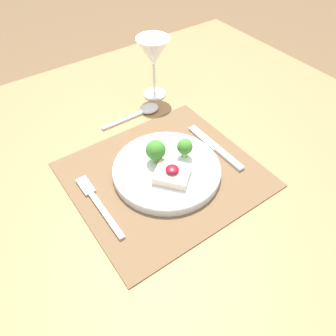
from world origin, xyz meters
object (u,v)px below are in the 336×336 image
(fork, at_px, (97,202))
(spoon, at_px, (145,110))
(knife, at_px, (218,150))
(wine_glass_near, at_px, (153,54))
(dinner_plate, at_px, (168,169))

(fork, bearing_deg, spoon, 38.93)
(knife, relative_size, wine_glass_near, 1.09)
(knife, xyz_separation_m, spoon, (-0.06, 0.24, 0.00))
(dinner_plate, distance_m, knife, 0.15)
(wine_glass_near, bearing_deg, knife, -91.78)
(spoon, bearing_deg, fork, -137.20)
(spoon, height_order, wine_glass_near, wine_glass_near)
(fork, height_order, wine_glass_near, wine_glass_near)
(dinner_plate, bearing_deg, wine_glass_near, 61.75)
(dinner_plate, xyz_separation_m, spoon, (0.08, 0.23, -0.01))
(fork, xyz_separation_m, knife, (0.32, -0.03, 0.00))
(knife, bearing_deg, wine_glass_near, 86.21)
(dinner_plate, relative_size, spoon, 1.41)
(fork, height_order, knife, knife)
(spoon, distance_m, wine_glass_near, 0.15)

